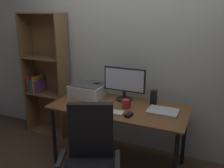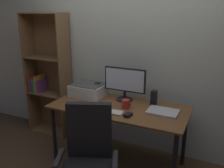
{
  "view_description": "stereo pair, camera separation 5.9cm",
  "coord_description": "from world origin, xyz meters",
  "views": [
    {
      "loc": [
        0.96,
        -2.38,
        1.8
      ],
      "look_at": [
        -0.08,
        -0.02,
        1.0
      ],
      "focal_mm": 39.33,
      "sensor_mm": 36.0,
      "label": 1
    },
    {
      "loc": [
        1.01,
        -2.36,
        1.8
      ],
      "look_at": [
        -0.08,
        -0.02,
        1.0
      ],
      "focal_mm": 39.33,
      "sensor_mm": 36.0,
      "label": 2
    }
  ],
  "objects": [
    {
      "name": "printer",
      "position": [
        -0.48,
        0.15,
        0.82
      ],
      "size": [
        0.4,
        0.34,
        0.16
      ],
      "color": "silver",
      "rests_on": "desk"
    },
    {
      "name": "office_chair",
      "position": [
        0.04,
        -0.77,
        0.46
      ],
      "size": [
        0.58,
        0.59,
        1.01
      ],
      "rotation": [
        0.0,
        0.0,
        0.39
      ],
      "color": "#232326",
      "rests_on": "ground"
    },
    {
      "name": "mouse",
      "position": [
        0.19,
        -0.21,
        0.76
      ],
      "size": [
        0.08,
        0.11,
        0.03
      ],
      "primitive_type": "cube",
      "rotation": [
        0.0,
        0.0,
        -0.21
      ],
      "color": "black",
      "rests_on": "desk"
    },
    {
      "name": "back_wall",
      "position": [
        0.0,
        0.52,
        1.3
      ],
      "size": [
        6.4,
        0.1,
        2.6
      ],
      "primitive_type": "cube",
      "color": "beige",
      "rests_on": "ground"
    },
    {
      "name": "speaker_right",
      "position": [
        0.34,
        0.2,
        0.82
      ],
      "size": [
        0.06,
        0.07,
        0.17
      ],
      "primitive_type": "cube",
      "color": "black",
      "rests_on": "desk"
    },
    {
      "name": "keyboard",
      "position": [
        -0.02,
        -0.2,
        0.75
      ],
      "size": [
        0.29,
        0.12,
        0.02
      ],
      "primitive_type": "cube",
      "rotation": [
        0.0,
        0.0,
        0.03
      ],
      "color": "silver",
      "rests_on": "desk"
    },
    {
      "name": "desk",
      "position": [
        0.0,
        0.0,
        0.65
      ],
      "size": [
        1.53,
        0.71,
        0.74
      ],
      "color": "brown",
      "rests_on": "ground"
    },
    {
      "name": "ground_plane",
      "position": [
        0.0,
        0.0,
        0.0
      ],
      "size": [
        12.0,
        12.0,
        0.0
      ],
      "primitive_type": "plane",
      "color": "#4C3826"
    },
    {
      "name": "monitor",
      "position": [
        -0.02,
        0.21,
        0.97
      ],
      "size": [
        0.51,
        0.2,
        0.39
      ],
      "color": "black",
      "rests_on": "desk"
    },
    {
      "name": "speaker_left",
      "position": [
        -0.38,
        0.2,
        0.82
      ],
      "size": [
        0.06,
        0.07,
        0.17
      ],
      "primitive_type": "cube",
      "color": "black",
      "rests_on": "desk"
    },
    {
      "name": "laptop",
      "position": [
        0.49,
        0.03,
        0.75
      ],
      "size": [
        0.32,
        0.24,
        0.02
      ],
      "primitive_type": "cube",
      "rotation": [
        0.0,
        0.0,
        -0.02
      ],
      "color": "#B7BABC",
      "rests_on": "desk"
    },
    {
      "name": "coffee_mug",
      "position": [
        0.09,
        -0.02,
        0.79
      ],
      "size": [
        0.1,
        0.08,
        0.1
      ],
      "color": "#B72D28",
      "rests_on": "desk"
    },
    {
      "name": "paper_sheet",
      "position": [
        -0.23,
        -0.21,
        0.74
      ],
      "size": [
        0.26,
        0.33,
        0.0
      ],
      "primitive_type": "cube",
      "rotation": [
        0.0,
        0.0,
        0.19
      ],
      "color": "white",
      "rests_on": "desk"
    },
    {
      "name": "bookshelf",
      "position": [
        -1.27,
        0.35,
        0.85
      ],
      "size": [
        0.63,
        0.28,
        1.74
      ],
      "color": "brown",
      "rests_on": "ground"
    }
  ]
}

